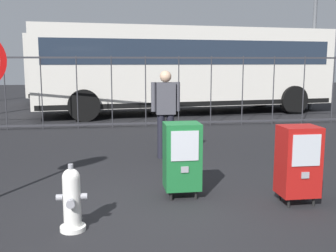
{
  "coord_description": "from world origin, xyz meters",
  "views": [
    {
      "loc": [
        -0.54,
        -4.56,
        1.82
      ],
      "look_at": [
        0.3,
        1.2,
        0.9
      ],
      "focal_mm": 43.09,
      "sensor_mm": 36.0,
      "label": 1
    }
  ],
  "objects": [
    {
      "name": "fence_barrier",
      "position": [
        0.0,
        6.8,
        1.02
      ],
      "size": [
        18.03,
        0.04,
        2.0
      ],
      "color": "#2D2D33",
      "rests_on": "ground_plane"
    },
    {
      "name": "newspaper_box_primary",
      "position": [
        0.41,
        0.67,
        0.57
      ],
      "size": [
        0.48,
        0.42,
        1.02
      ],
      "color": "black",
      "rests_on": "ground_plane"
    },
    {
      "name": "street_light_near_right",
      "position": [
        7.2,
        10.13,
        3.94
      ],
      "size": [
        0.32,
        0.32,
        6.78
      ],
      "color": "#4C4F54",
      "rests_on": "ground_plane"
    },
    {
      "name": "newspaper_box_secondary",
      "position": [
        1.85,
        0.19,
        0.57
      ],
      "size": [
        0.48,
        0.42,
        1.02
      ],
      "color": "black",
      "rests_on": "ground_plane"
    },
    {
      "name": "fire_hydrant",
      "position": [
        -0.97,
        -0.27,
        0.35
      ],
      "size": [
        0.33,
        0.31,
        0.75
      ],
      "color": "silver",
      "rests_on": "ground_plane"
    },
    {
      "name": "bus_far",
      "position": [
        1.11,
        14.54,
        1.71
      ],
      "size": [
        10.71,
        3.68,
        3.0
      ],
      "rotation": [
        0.0,
        0.0,
        0.11
      ],
      "color": "beige",
      "rests_on": "ground_plane"
    },
    {
      "name": "bus_near",
      "position": [
        2.17,
        9.8,
        1.71
      ],
      "size": [
        10.72,
        3.75,
        3.0
      ],
      "rotation": [
        0.0,
        0.0,
        0.12
      ],
      "color": "beige",
      "rests_on": "ground_plane"
    },
    {
      "name": "pedestrian",
      "position": [
        0.51,
        2.95,
        0.95
      ],
      "size": [
        0.55,
        0.22,
        1.67
      ],
      "color": "black",
      "rests_on": "ground_plane"
    },
    {
      "name": "ground_plane",
      "position": [
        0.0,
        0.0,
        0.0
      ],
      "size": [
        60.0,
        60.0,
        0.0
      ],
      "primitive_type": "plane",
      "color": "black"
    }
  ]
}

